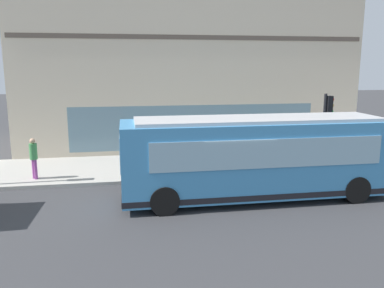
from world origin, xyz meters
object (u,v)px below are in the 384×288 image
at_px(pedestrian_near_hydrant, 34,156).
at_px(pedestrian_near_building_entrance, 265,145).
at_px(pedestrian_walking_along_curb, 337,135).
at_px(pedestrian_by_light_pole, 253,147).
at_px(traffic_light_near_corner, 327,117).
at_px(fire_hydrant, 291,152).
at_px(city_bus_nearside, 257,158).

distance_m(pedestrian_near_hydrant, pedestrian_near_building_entrance, 10.64).
xyz_separation_m(pedestrian_walking_along_curb, pedestrian_by_light_pole, (-2.63, 5.84, 0.05)).
relative_size(pedestrian_by_light_pole, pedestrian_near_building_entrance, 0.99).
height_order(pedestrian_near_hydrant, pedestrian_near_building_entrance, pedestrian_near_hydrant).
relative_size(traffic_light_near_corner, pedestrian_by_light_pole, 2.10).
height_order(traffic_light_near_corner, pedestrian_by_light_pole, traffic_light_near_corner).
xyz_separation_m(traffic_light_near_corner, pedestrian_walking_along_curb, (3.45, -2.60, -1.54)).
bearing_deg(pedestrian_near_building_entrance, fire_hydrant, -64.45).
height_order(pedestrian_by_light_pole, pedestrian_near_hydrant, pedestrian_near_hydrant).
xyz_separation_m(pedestrian_walking_along_curb, pedestrian_near_building_entrance, (-2.23, 5.09, 0.05)).
distance_m(city_bus_nearside, fire_hydrant, 6.40).
xyz_separation_m(pedestrian_by_light_pole, pedestrian_near_building_entrance, (0.41, -0.75, 0.01)).
bearing_deg(pedestrian_near_building_entrance, pedestrian_walking_along_curb, -66.36).
xyz_separation_m(pedestrian_walking_along_curb, pedestrian_near_hydrant, (-3.03, 15.70, 0.11)).
height_order(fire_hydrant, pedestrian_near_hydrant, pedestrian_near_hydrant).
distance_m(traffic_light_near_corner, pedestrian_near_hydrant, 13.19).
distance_m(city_bus_nearside, pedestrian_near_building_entrance, 4.77).
bearing_deg(pedestrian_by_light_pole, traffic_light_near_corner, -104.10).
relative_size(city_bus_nearside, traffic_light_near_corner, 2.86).
bearing_deg(city_bus_nearside, pedestrian_near_hydrant, 67.77).
height_order(pedestrian_walking_along_curb, pedestrian_near_building_entrance, pedestrian_near_building_entrance).
xyz_separation_m(city_bus_nearside, pedestrian_walking_along_curb, (6.58, -7.01, -0.49)).
bearing_deg(pedestrian_near_building_entrance, pedestrian_near_hydrant, 94.31).
height_order(city_bus_nearside, pedestrian_by_light_pole, city_bus_nearside).
relative_size(city_bus_nearside, fire_hydrant, 13.58).
bearing_deg(pedestrian_walking_along_curb, city_bus_nearside, 133.19).
bearing_deg(traffic_light_near_corner, pedestrian_near_hydrant, 88.16).
bearing_deg(pedestrian_walking_along_curb, traffic_light_near_corner, 143.03).
bearing_deg(pedestrian_walking_along_curb, pedestrian_by_light_pole, 114.27).
relative_size(pedestrian_by_light_pole, pedestrian_near_hydrant, 0.95).
xyz_separation_m(city_bus_nearside, traffic_light_near_corner, (3.13, -4.41, 1.05)).
bearing_deg(pedestrian_near_building_entrance, traffic_light_near_corner, -116.04).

